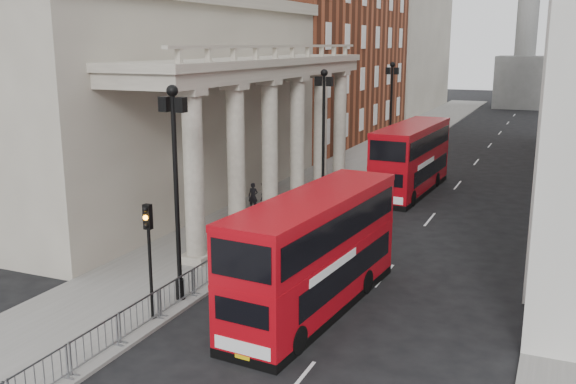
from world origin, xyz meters
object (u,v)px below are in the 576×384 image
at_px(lamp_post_south, 176,179).
at_px(lamp_post_mid, 324,129).
at_px(monument_column, 529,2).
at_px(traffic_light, 149,240).
at_px(pedestrian_a, 253,196).
at_px(pedestrian_c, 266,197).
at_px(lamp_post_north, 391,106).
at_px(pedestrian_b, 266,186).
at_px(bus_near, 315,251).
at_px(bus_far, 411,157).

height_order(lamp_post_south, lamp_post_mid, same).
xyz_separation_m(monument_column, traffic_light, (-6.50, -90.02, -12.88)).
xyz_separation_m(lamp_post_mid, pedestrian_a, (-3.56, -2.42, -3.98)).
xyz_separation_m(lamp_post_mid, pedestrian_c, (-2.85, -2.14, -4.03)).
xyz_separation_m(lamp_post_north, traffic_light, (0.10, -34.02, -1.80)).
bearing_deg(pedestrian_b, bus_near, 125.49).
distance_m(lamp_post_south, lamp_post_north, 32.00).
xyz_separation_m(lamp_post_north, bus_near, (5.08, -30.55, -2.58)).
bearing_deg(pedestrian_b, bus_far, -138.46).
bearing_deg(bus_far, lamp_post_mid, -118.83).
distance_m(bus_near, pedestrian_c, 14.79).
bearing_deg(monument_column, traffic_light, -94.13).
distance_m(bus_near, pedestrian_a, 14.96).
bearing_deg(pedestrian_b, lamp_post_mid, 179.35).
bearing_deg(lamp_post_mid, lamp_post_north, 90.00).
distance_m(pedestrian_a, pedestrian_c, 0.76).
bearing_deg(monument_column, lamp_post_mid, -95.24).
relative_size(lamp_post_north, pedestrian_c, 5.43).
bearing_deg(pedestrian_c, pedestrian_a, -135.16).
bearing_deg(pedestrian_c, traffic_light, -55.60).
distance_m(lamp_post_mid, pedestrian_c, 5.38).
bearing_deg(pedestrian_a, traffic_light, -83.58).
bearing_deg(bus_far, lamp_post_north, 115.44).
bearing_deg(traffic_light, pedestrian_a, 103.20).
height_order(lamp_post_mid, bus_far, lamp_post_mid).
relative_size(monument_column, lamp_post_mid, 6.51).
bearing_deg(bus_near, pedestrian_a, 130.56).
bearing_deg(pedestrian_b, lamp_post_south, 107.84).
height_order(bus_near, pedestrian_a, bus_near).
relative_size(lamp_post_mid, pedestrian_a, 5.12).
xyz_separation_m(lamp_post_north, pedestrian_b, (-3.98, -15.67, -3.93)).
bearing_deg(bus_near, pedestrian_c, 127.69).
bearing_deg(traffic_light, monument_column, 85.87).
xyz_separation_m(lamp_post_south, bus_near, (5.08, 1.45, -2.58)).
bearing_deg(bus_far, traffic_light, -96.04).
xyz_separation_m(monument_column, pedestrian_a, (-10.16, -74.42, -15.05)).
height_order(monument_column, pedestrian_c, monument_column).
relative_size(lamp_post_north, bus_near, 0.79).
relative_size(traffic_light, bus_far, 0.40).
bearing_deg(bus_near, lamp_post_mid, 114.34).
distance_m(monument_column, lamp_post_mid, 73.14).
relative_size(monument_column, lamp_post_north, 6.51).
distance_m(lamp_post_north, traffic_light, 34.07).
height_order(lamp_post_south, pedestrian_b, lamp_post_south).
xyz_separation_m(lamp_post_north, pedestrian_c, (-2.85, -18.14, -4.03)).
bearing_deg(lamp_post_mid, monument_column, 84.76).
xyz_separation_m(bus_near, pedestrian_c, (-7.93, 12.40, -1.44)).
xyz_separation_m(pedestrian_a, pedestrian_b, (-0.42, 2.75, 0.05)).
height_order(bus_far, pedestrian_b, bus_far).
bearing_deg(monument_column, bus_far, -92.30).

